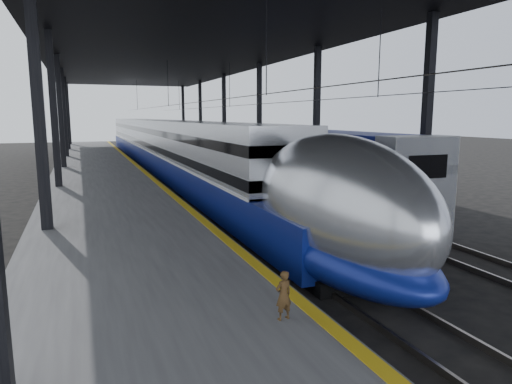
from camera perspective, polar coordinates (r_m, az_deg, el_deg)
ground at (r=12.95m, az=1.45°, el=-11.70°), size 160.00×160.00×0.00m
platform at (r=31.44m, az=-18.83°, el=1.32°), size 6.00×80.00×1.00m
yellow_strip at (r=31.61m, az=-13.80°, el=2.51°), size 0.30×80.00×0.01m
rails at (r=32.78m, az=-4.70°, el=1.36°), size 6.52×80.00×0.16m
canopy at (r=32.14m, az=-9.58°, el=17.27°), size 18.00×75.00×9.47m
tgv_train at (r=39.18m, az=-11.34°, el=5.40°), size 3.04×65.20×4.35m
second_train at (r=42.04m, az=-5.01°, el=5.77°), size 2.87×56.05×3.96m
child at (r=8.49m, az=3.45°, el=-12.76°), size 0.37×0.28×0.92m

